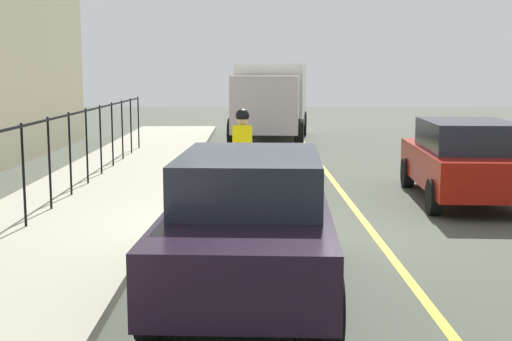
# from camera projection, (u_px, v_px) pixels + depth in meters

# --- Properties ---
(ground_plane) EXTENTS (80.00, 80.00, 0.00)m
(ground_plane) POSITION_uv_depth(u_px,v_px,m) (272.00, 240.00, 10.38)
(ground_plane) COLOR #41453A
(lane_line_centre) EXTENTS (36.00, 0.12, 0.01)m
(lane_line_centre) POSITION_uv_depth(u_px,v_px,m) (378.00, 240.00, 10.40)
(lane_line_centre) COLOR yellow
(lane_line_centre) RESTS_ON ground
(sidewalk) EXTENTS (40.00, 3.20, 0.15)m
(sidewalk) POSITION_uv_depth(u_px,v_px,m) (46.00, 236.00, 10.34)
(sidewalk) COLOR gray
(sidewalk) RESTS_ON ground
(iron_fence) EXTENTS (20.75, 0.04, 1.60)m
(iron_fence) POSITION_uv_depth(u_px,v_px,m) (36.00, 148.00, 11.15)
(iron_fence) COLOR black
(iron_fence) RESTS_ON sidewalk
(cyclist_lead) EXTENTS (1.71, 0.38, 1.83)m
(cyclist_lead) POSITION_uv_depth(u_px,v_px,m) (242.00, 157.00, 13.07)
(cyclist_lead) COLOR black
(cyclist_lead) RESTS_ON ground
(patrol_sedan) EXTENTS (4.52, 2.17, 1.58)m
(patrol_sedan) POSITION_uv_depth(u_px,v_px,m) (465.00, 159.00, 13.45)
(patrol_sedan) COLOR #941309
(patrol_sedan) RESTS_ON ground
(parked_sedan_rear) EXTENTS (4.49, 2.12, 1.58)m
(parked_sedan_rear) POSITION_uv_depth(u_px,v_px,m) (249.00, 220.00, 7.91)
(parked_sedan_rear) COLOR black
(parked_sedan_rear) RESTS_ON ground
(box_truck_background) EXTENTS (6.91, 3.09, 2.78)m
(box_truck_background) POSITION_uv_depth(u_px,v_px,m) (271.00, 98.00, 25.47)
(box_truck_background) COLOR white
(box_truck_background) RESTS_ON ground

